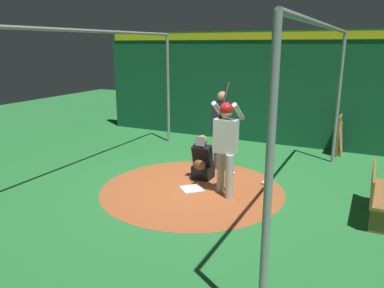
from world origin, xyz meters
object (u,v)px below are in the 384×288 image
(batter, at_px, (226,140))
(bat_rack, at_px, (340,135))
(home_plate, at_px, (192,189))
(baseball_1, at_px, (263,183))
(bench, at_px, (379,193))
(umpire, at_px, (222,126))
(baseball_0, at_px, (233,173))
(catcher, at_px, (202,162))

(batter, xyz_separation_m, bat_rack, (-4.07, 1.71, -0.61))
(home_plate, bearing_deg, baseball_1, 126.22)
(batter, height_order, bench, batter)
(umpire, height_order, baseball_0, umpire)
(baseball_1, bearing_deg, home_plate, -53.78)
(catcher, bearing_deg, baseball_1, 100.64)
(bench, bearing_deg, bat_rack, -165.91)
(batter, height_order, catcher, batter)
(batter, height_order, baseball_0, batter)
(batter, bearing_deg, bench, 94.67)
(baseball_0, bearing_deg, bat_rack, 146.59)
(bat_rack, xyz_separation_m, baseball_1, (3.23, -1.18, -0.45))
(catcher, height_order, umpire, umpire)
(umpire, height_order, bench, umpire)
(baseball_1, bearing_deg, umpire, -115.23)
(bench, distance_m, baseball_0, 3.07)
(home_plate, distance_m, catcher, 0.75)
(bench, bearing_deg, batter, -85.33)
(baseball_0, bearing_deg, batter, 11.63)
(catcher, bearing_deg, baseball_0, 135.30)
(catcher, relative_size, baseball_1, 13.32)
(home_plate, distance_m, bat_rack, 4.79)
(umpire, bearing_deg, catcher, -8.28)
(baseball_1, bearing_deg, catcher, -79.36)
(umpire, relative_size, bat_rack, 1.74)
(bat_rack, distance_m, baseball_0, 3.55)
(umpire, bearing_deg, baseball_0, 57.07)
(bat_rack, bearing_deg, umpire, -41.25)
(bench, relative_size, baseball_0, 20.03)
(home_plate, height_order, catcher, catcher)
(bat_rack, bearing_deg, catcher, -35.37)
(catcher, distance_m, bench, 3.45)
(catcher, height_order, baseball_0, catcher)
(bat_rack, bearing_deg, baseball_0, -33.41)
(home_plate, height_order, bench, bench)
(bench, relative_size, baseball_1, 20.03)
(catcher, bearing_deg, umpire, 171.72)
(batter, xyz_separation_m, bench, (-0.22, 2.67, -0.67))
(home_plate, bearing_deg, baseball_0, 158.89)
(umpire, relative_size, baseball_0, 24.73)
(batter, relative_size, catcher, 2.18)
(bat_rack, distance_m, bench, 3.98)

